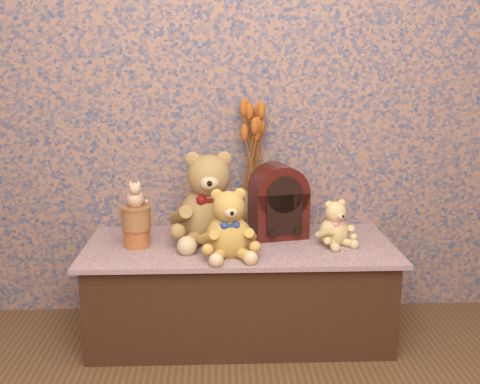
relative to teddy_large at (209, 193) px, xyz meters
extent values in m
cube|color=#3B4E79|center=(0.13, 0.23, 0.67)|extent=(3.00, 0.10, 2.60)
cube|color=#3B497A|center=(0.13, -0.05, -0.42)|extent=(1.32, 0.59, 0.42)
cylinder|color=tan|center=(0.21, 0.15, -0.12)|extent=(0.13, 0.13, 0.19)
cylinder|color=gold|center=(-0.31, -0.07, -0.17)|extent=(0.14, 0.14, 0.08)
cylinder|color=tan|center=(-0.31, -0.07, -0.08)|extent=(0.13, 0.13, 0.10)
camera|label=1|loc=(0.04, -2.40, 0.56)|focal=42.79mm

